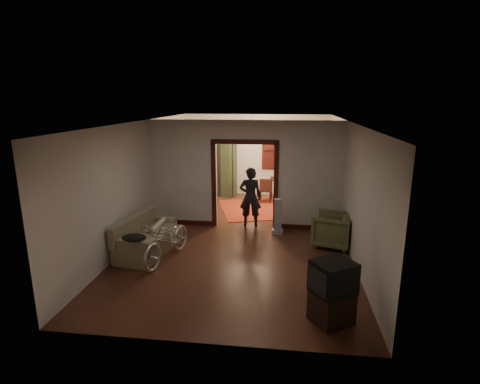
% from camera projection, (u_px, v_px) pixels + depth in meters
% --- Properties ---
extents(floor, '(5.00, 8.50, 0.01)m').
position_uv_depth(floor, '(241.00, 236.00, 9.31)').
color(floor, '#321810').
rests_on(floor, ground).
extents(ceiling, '(5.00, 8.50, 0.01)m').
position_uv_depth(ceiling, '(242.00, 122.00, 8.63)').
color(ceiling, white).
rests_on(ceiling, floor).
extents(wall_back, '(5.00, 0.02, 2.80)m').
position_uv_depth(wall_back, '(256.00, 155.00, 13.06)').
color(wall_back, beige).
rests_on(wall_back, floor).
extents(wall_left, '(0.02, 8.50, 2.80)m').
position_uv_depth(wall_left, '(141.00, 178.00, 9.26)').
color(wall_left, beige).
rests_on(wall_left, floor).
extents(wall_right, '(0.02, 8.50, 2.80)m').
position_uv_depth(wall_right, '(348.00, 184.00, 8.67)').
color(wall_right, beige).
rests_on(wall_right, floor).
extents(partition_wall, '(5.00, 0.14, 2.80)m').
position_uv_depth(partition_wall, '(245.00, 175.00, 9.69)').
color(partition_wall, beige).
rests_on(partition_wall, floor).
extents(door_casing, '(1.74, 0.20, 2.32)m').
position_uv_depth(door_casing, '(245.00, 186.00, 9.76)').
color(door_casing, black).
rests_on(door_casing, floor).
extents(far_window, '(0.98, 0.06, 1.28)m').
position_uv_depth(far_window, '(276.00, 151.00, 12.90)').
color(far_window, black).
rests_on(far_window, wall_back).
extents(chandelier, '(0.24, 0.24, 0.24)m').
position_uv_depth(chandelier, '(251.00, 132.00, 11.14)').
color(chandelier, '#FFE0A5').
rests_on(chandelier, ceiling).
extents(light_switch, '(0.08, 0.01, 0.12)m').
position_uv_depth(light_switch, '(285.00, 182.00, 9.53)').
color(light_switch, silver).
rests_on(light_switch, partition_wall).
extents(sofa, '(1.07, 1.87, 0.81)m').
position_uv_depth(sofa, '(149.00, 234.00, 8.26)').
color(sofa, '#726B4C').
rests_on(sofa, floor).
extents(rolled_paper, '(0.10, 0.83, 0.10)m').
position_uv_depth(rolled_paper, '(158.00, 225.00, 8.50)').
color(rolled_paper, beige).
rests_on(rolled_paper, sofa).
extents(jacket, '(0.49, 0.36, 0.14)m').
position_uv_depth(jacket, '(134.00, 238.00, 7.31)').
color(jacket, black).
rests_on(jacket, sofa).
extents(bicycle, '(0.95, 1.80, 0.90)m').
position_uv_depth(bicycle, '(168.00, 240.00, 7.82)').
color(bicycle, silver).
rests_on(bicycle, floor).
extents(armchair, '(1.05, 1.04, 0.77)m').
position_uv_depth(armchair, '(332.00, 230.00, 8.60)').
color(armchair, brown).
rests_on(armchair, floor).
extents(tv_stand, '(0.73, 0.72, 0.50)m').
position_uv_depth(tv_stand, '(331.00, 307.00, 5.68)').
color(tv_stand, black).
rests_on(tv_stand, floor).
extents(crt_tv, '(0.76, 0.74, 0.49)m').
position_uv_depth(crt_tv, '(333.00, 277.00, 5.56)').
color(crt_tv, black).
rests_on(crt_tv, tv_stand).
extents(vacuum, '(0.33, 0.30, 0.91)m').
position_uv_depth(vacuum, '(278.00, 216.00, 9.34)').
color(vacuum, gray).
rests_on(vacuum, floor).
extents(person, '(0.61, 0.43, 1.59)m').
position_uv_depth(person, '(250.00, 197.00, 9.86)').
color(person, black).
rests_on(person, floor).
extents(oriental_rug, '(2.39, 2.76, 0.02)m').
position_uv_depth(oriental_rug, '(252.00, 209.00, 11.53)').
color(oriental_rug, maroon).
rests_on(oriental_rug, floor).
extents(locker, '(1.04, 0.78, 1.85)m').
position_uv_depth(locker, '(222.00, 169.00, 13.01)').
color(locker, '#293520').
rests_on(locker, floor).
extents(globe, '(0.28, 0.28, 0.28)m').
position_uv_depth(globe, '(221.00, 140.00, 12.76)').
color(globe, '#1E5972').
rests_on(globe, locker).
extents(desk, '(1.05, 0.74, 0.70)m').
position_uv_depth(desk, '(284.00, 189.00, 12.65)').
color(desk, black).
rests_on(desk, floor).
extents(desk_chair, '(0.44, 0.44, 0.82)m').
position_uv_depth(desk_chair, '(265.00, 190.00, 12.20)').
color(desk_chair, black).
rests_on(desk_chair, floor).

